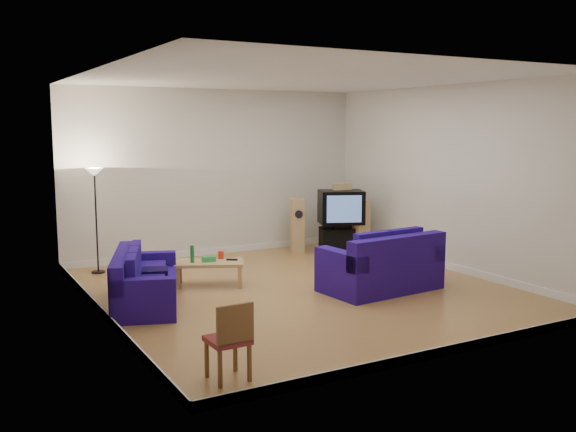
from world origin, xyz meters
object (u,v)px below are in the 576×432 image
sofa_three_seat (142,285)px  coffee_table (209,265)px  tv_stand (341,240)px  sofa_loveseat (383,269)px  television (341,207)px

sofa_three_seat → coffee_table: (1.24, 0.57, 0.05)m
coffee_table → tv_stand: tv_stand is taller
sofa_three_seat → sofa_loveseat: (3.44, -1.02, 0.06)m
sofa_loveseat → coffee_table: sofa_loveseat is taller
sofa_loveseat → tv_stand: sofa_loveseat is taller
coffee_table → television: television is taller
tv_stand → television: (-0.06, -0.06, 0.67)m
coffee_table → tv_stand: bearing=19.7°
sofa_three_seat → tv_stand: bearing=130.2°
sofa_loveseat → television: bearing=64.2°
sofa_loveseat → coffee_table: bearing=139.2°
sofa_three_seat → television: bearing=129.8°
sofa_three_seat → sofa_loveseat: size_ratio=1.13×
television → tv_stand: bearing=68.8°
tv_stand → sofa_loveseat: bearing=-90.7°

